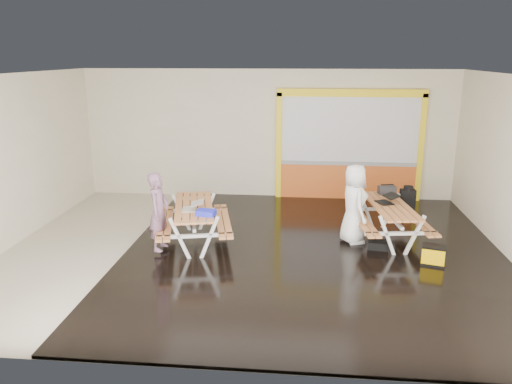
# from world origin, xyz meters

# --- Properties ---
(room) EXTENTS (10.02, 8.02, 3.52)m
(room) POSITION_xyz_m (0.00, 0.00, 1.75)
(room) COLOR #BBB19E
(room) RESTS_ON ground
(deck) EXTENTS (7.50, 7.98, 0.05)m
(deck) POSITION_xyz_m (1.25, 0.00, 0.03)
(deck) COLOR black
(deck) RESTS_ON room
(kiosk) EXTENTS (3.88, 0.16, 3.00)m
(kiosk) POSITION_xyz_m (2.20, 3.93, 1.44)
(kiosk) COLOR #D15B20
(kiosk) RESTS_ON room
(picnic_table_left) EXTENTS (1.90, 2.43, 0.87)m
(picnic_table_left) POSITION_xyz_m (-1.22, 0.23, 0.66)
(picnic_table_left) COLOR #CD8149
(picnic_table_left) RESTS_ON deck
(picnic_table_right) EXTENTS (1.68, 2.26, 0.84)m
(picnic_table_right) POSITION_xyz_m (2.83, 0.78, 0.64)
(picnic_table_right) COLOR #CD8149
(picnic_table_right) RESTS_ON deck
(person_left) EXTENTS (0.42, 0.60, 1.56)m
(person_left) POSITION_xyz_m (-1.79, -0.35, 0.90)
(person_left) COLOR #78546C
(person_left) RESTS_ON deck
(person_right) EXTENTS (0.73, 0.93, 1.67)m
(person_right) POSITION_xyz_m (2.07, 0.62, 0.88)
(person_right) COLOR white
(person_right) RESTS_ON deck
(laptop_left) EXTENTS (0.48, 0.44, 0.18)m
(laptop_left) POSITION_xyz_m (-1.20, -0.04, 0.92)
(laptop_left) COLOR silver
(laptop_left) RESTS_ON picnic_table_left
(laptop_right) EXTENTS (0.54, 0.51, 0.18)m
(laptop_right) POSITION_xyz_m (2.78, 0.91, 0.89)
(laptop_right) COLOR black
(laptop_right) RESTS_ON picnic_table_right
(blue_pouch) EXTENTS (0.39, 0.30, 0.10)m
(blue_pouch) POSITION_xyz_m (-0.85, -0.37, 0.91)
(blue_pouch) COLOR #1F25D1
(blue_pouch) RESTS_ON picnic_table_left
(toolbox) EXTENTS (0.42, 0.27, 0.22)m
(toolbox) POSITION_xyz_m (2.89, 1.62, 0.92)
(toolbox) COLOR black
(toolbox) RESTS_ON picnic_table_right
(backpack) EXTENTS (0.34, 0.23, 0.54)m
(backpack) POSITION_xyz_m (3.35, 1.60, 0.75)
(backpack) COLOR black
(backpack) RESTS_ON picnic_table_right
(dark_case) EXTENTS (0.46, 0.37, 0.16)m
(dark_case) POSITION_xyz_m (2.56, 0.27, 0.13)
(dark_case) COLOR black
(dark_case) RESTS_ON deck
(fluke_bag) EXTENTS (0.50, 0.39, 0.37)m
(fluke_bag) POSITION_xyz_m (3.48, -0.45, 0.23)
(fluke_bag) COLOR black
(fluke_bag) RESTS_ON deck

